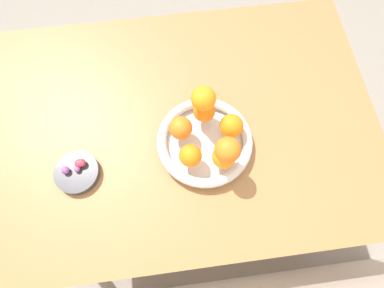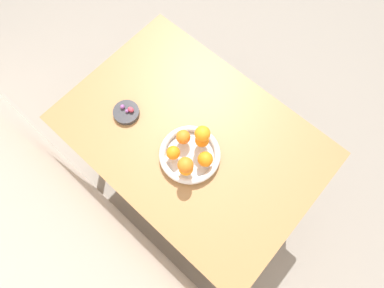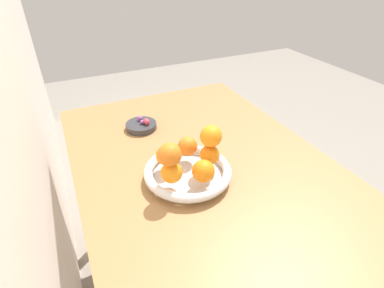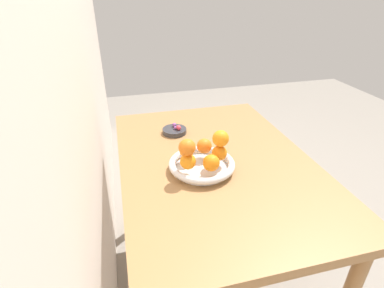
{
  "view_description": "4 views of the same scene",
  "coord_description": "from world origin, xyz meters",
  "px_view_note": "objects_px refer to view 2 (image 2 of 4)",
  "views": [
    {
      "loc": [
        0.01,
        0.35,
        1.5
      ],
      "look_at": [
        -0.02,
        0.1,
        0.81
      ],
      "focal_mm": 28.0,
      "sensor_mm": 36.0,
      "label": 1
    },
    {
      "loc": [
        -0.31,
        0.35,
        1.92
      ],
      "look_at": [
        -0.05,
        0.05,
        0.83
      ],
      "focal_mm": 28.0,
      "sensor_mm": 36.0,
      "label": 2
    },
    {
      "loc": [
        -0.67,
        0.35,
        1.3
      ],
      "look_at": [
        -0.06,
        0.06,
        0.86
      ],
      "focal_mm": 28.0,
      "sensor_mm": 36.0,
      "label": 3
    },
    {
      "loc": [
        -0.97,
        0.35,
        1.38
      ],
      "look_at": [
        -0.03,
        0.11,
        0.84
      ],
      "focal_mm": 28.0,
      "sensor_mm": 36.0,
      "label": 4
    }
  ],
  "objects_px": {
    "dining_table": "(192,142)",
    "orange_1": "(186,168)",
    "orange_3": "(202,140)",
    "candy_ball_0": "(127,111)",
    "candy_ball_3": "(122,107)",
    "orange_5": "(202,134)",
    "candy_ball_2": "(131,110)",
    "candy_dish": "(126,112)",
    "orange_6": "(185,165)",
    "fruit_bowl": "(190,155)",
    "orange_0": "(173,153)",
    "orange_4": "(183,137)",
    "orange_2": "(205,159)",
    "candy_ball_1": "(130,109)"
  },
  "relations": [
    {
      "from": "orange_2",
      "to": "orange_3",
      "type": "relative_size",
      "value": 1.07
    },
    {
      "from": "dining_table",
      "to": "orange_5",
      "type": "xyz_separation_m",
      "value": [
        -0.06,
        0.01,
        0.22
      ]
    },
    {
      "from": "orange_2",
      "to": "candy_ball_1",
      "type": "bearing_deg",
      "value": 5.23
    },
    {
      "from": "orange_0",
      "to": "orange_6",
      "type": "distance_m",
      "value": 0.1
    },
    {
      "from": "orange_3",
      "to": "candy_ball_0",
      "type": "xyz_separation_m",
      "value": [
        0.34,
        0.1,
        -0.04
      ]
    },
    {
      "from": "orange_5",
      "to": "candy_ball_2",
      "type": "height_order",
      "value": "orange_5"
    },
    {
      "from": "candy_dish",
      "to": "orange_0",
      "type": "height_order",
      "value": "orange_0"
    },
    {
      "from": "candy_dish",
      "to": "orange_6",
      "type": "distance_m",
      "value": 0.39
    },
    {
      "from": "candy_ball_2",
      "to": "candy_ball_0",
      "type": "bearing_deg",
      "value": 50.6
    },
    {
      "from": "candy_ball_3",
      "to": "orange_0",
      "type": "bearing_deg",
      "value": 177.43
    },
    {
      "from": "dining_table",
      "to": "fruit_bowl",
      "type": "distance_m",
      "value": 0.15
    },
    {
      "from": "orange_5",
      "to": "candy_ball_3",
      "type": "bearing_deg",
      "value": 16.07
    },
    {
      "from": "dining_table",
      "to": "orange_5",
      "type": "height_order",
      "value": "orange_5"
    },
    {
      "from": "candy_dish",
      "to": "orange_3",
      "type": "relative_size",
      "value": 1.98
    },
    {
      "from": "fruit_bowl",
      "to": "orange_5",
      "type": "xyz_separation_m",
      "value": [
        -0.0,
        -0.07,
        0.11
      ]
    },
    {
      "from": "orange_3",
      "to": "candy_ball_3",
      "type": "relative_size",
      "value": 2.92
    },
    {
      "from": "orange_1",
      "to": "orange_4",
      "type": "relative_size",
      "value": 0.99
    },
    {
      "from": "orange_0",
      "to": "orange_5",
      "type": "height_order",
      "value": "orange_5"
    },
    {
      "from": "fruit_bowl",
      "to": "orange_0",
      "type": "relative_size",
      "value": 4.48
    },
    {
      "from": "candy_ball_2",
      "to": "orange_4",
      "type": "bearing_deg",
      "value": -169.75
    },
    {
      "from": "orange_6",
      "to": "candy_ball_0",
      "type": "relative_size",
      "value": 4.03
    },
    {
      "from": "candy_dish",
      "to": "orange_5",
      "type": "distance_m",
      "value": 0.37
    },
    {
      "from": "orange_6",
      "to": "candy_ball_3",
      "type": "distance_m",
      "value": 0.41
    },
    {
      "from": "orange_0",
      "to": "candy_ball_1",
      "type": "distance_m",
      "value": 0.28
    },
    {
      "from": "candy_ball_2",
      "to": "orange_3",
      "type": "bearing_deg",
      "value": -165.08
    },
    {
      "from": "orange_3",
      "to": "candy_ball_0",
      "type": "distance_m",
      "value": 0.35
    },
    {
      "from": "orange_1",
      "to": "orange_4",
      "type": "distance_m",
      "value": 0.13
    },
    {
      "from": "fruit_bowl",
      "to": "orange_4",
      "type": "height_order",
      "value": "orange_4"
    },
    {
      "from": "candy_ball_1",
      "to": "candy_ball_3",
      "type": "bearing_deg",
      "value": 21.38
    },
    {
      "from": "orange_1",
      "to": "candy_ball_2",
      "type": "height_order",
      "value": "orange_1"
    },
    {
      "from": "candy_ball_0",
      "to": "candy_ball_3",
      "type": "relative_size",
      "value": 0.77
    },
    {
      "from": "fruit_bowl",
      "to": "candy_ball_0",
      "type": "bearing_deg",
      "value": 6.13
    },
    {
      "from": "dining_table",
      "to": "orange_1",
      "type": "distance_m",
      "value": 0.23
    },
    {
      "from": "dining_table",
      "to": "orange_3",
      "type": "distance_m",
      "value": 0.17
    },
    {
      "from": "dining_table",
      "to": "orange_4",
      "type": "distance_m",
      "value": 0.17
    },
    {
      "from": "orange_4",
      "to": "orange_1",
      "type": "bearing_deg",
      "value": 137.1
    },
    {
      "from": "fruit_bowl",
      "to": "orange_0",
      "type": "bearing_deg",
      "value": 48.14
    },
    {
      "from": "orange_3",
      "to": "candy_ball_0",
      "type": "relative_size",
      "value": 3.8
    },
    {
      "from": "candy_ball_1",
      "to": "orange_6",
      "type": "bearing_deg",
      "value": 173.02
    },
    {
      "from": "candy_dish",
      "to": "orange_0",
      "type": "bearing_deg",
      "value": 177.96
    },
    {
      "from": "orange_3",
      "to": "candy_ball_3",
      "type": "distance_m",
      "value": 0.38
    },
    {
      "from": "orange_5",
      "to": "candy_ball_0",
      "type": "xyz_separation_m",
      "value": [
        0.33,
        0.1,
        -0.1
      ]
    },
    {
      "from": "dining_table",
      "to": "orange_0",
      "type": "bearing_deg",
      "value": 96.74
    },
    {
      "from": "candy_ball_1",
      "to": "orange_0",
      "type": "bearing_deg",
      "value": 174.4
    },
    {
      "from": "orange_0",
      "to": "orange_4",
      "type": "bearing_deg",
      "value": -78.34
    },
    {
      "from": "fruit_bowl",
      "to": "orange_6",
      "type": "bearing_deg",
      "value": 120.24
    },
    {
      "from": "candy_ball_2",
      "to": "orange_0",
      "type": "bearing_deg",
      "value": 174.13
    },
    {
      "from": "orange_4",
      "to": "orange_6",
      "type": "relative_size",
      "value": 0.97
    },
    {
      "from": "orange_0",
      "to": "orange_5",
      "type": "relative_size",
      "value": 0.91
    },
    {
      "from": "orange_1",
      "to": "orange_3",
      "type": "distance_m",
      "value": 0.13
    }
  ]
}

